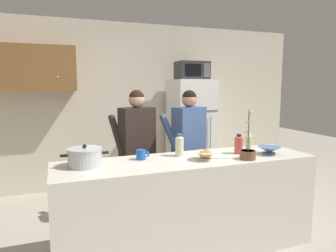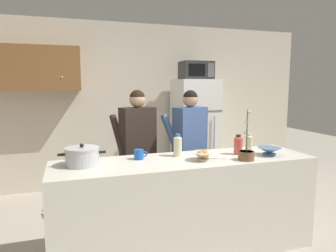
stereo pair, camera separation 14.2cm
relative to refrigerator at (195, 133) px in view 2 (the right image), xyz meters
name	(u,v)px [view 2 (the right image)]	position (x,y,z in m)	size (l,w,h in m)	color
ground_plane	(185,249)	(-0.88, -1.85, -0.86)	(14.00, 14.00, 0.00)	#B2A899
back_wall_unit	(122,100)	(-1.11, 0.42, 0.52)	(6.00, 0.48, 2.60)	beige
kitchen_island	(185,205)	(-0.88, -1.85, -0.40)	(2.50, 0.68, 0.92)	silver
refrigerator	(195,133)	(0.00, 0.00, 0.00)	(0.64, 0.68, 1.71)	white
microwave	(196,70)	(0.00, -0.02, 1.00)	(0.48, 0.37, 0.28)	#2D2D30
person_near_pot	(137,141)	(-1.17, -1.04, 0.11)	(0.55, 0.50, 1.57)	#726656
person_by_sink	(189,140)	(-0.55, -1.13, 0.11)	(0.57, 0.52, 1.56)	#33384C
cooking_pot	(82,156)	(-1.83, -1.78, 0.15)	(0.41, 0.30, 0.20)	silver
coffee_mug	(139,154)	(-1.31, -1.71, 0.11)	(0.13, 0.09, 0.10)	#1E59B2
bread_bowl	(203,155)	(-0.75, -1.94, 0.12)	(0.22, 0.22, 0.10)	beige
empty_bowl	(269,151)	(-0.02, -1.96, 0.11)	(0.23, 0.23, 0.08)	#4C7299
bottle_near_edge	(238,145)	(-0.30, -1.82, 0.16)	(0.09, 0.09, 0.20)	#D84C3F
bottle_mid_counter	(178,145)	(-0.91, -1.71, 0.17)	(0.08, 0.08, 0.23)	beige
bottle_far_corner	(249,143)	(-0.12, -1.74, 0.16)	(0.07, 0.07, 0.20)	beige
potted_orchid	(246,154)	(-0.35, -2.06, 0.13)	(0.15, 0.15, 0.48)	brown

